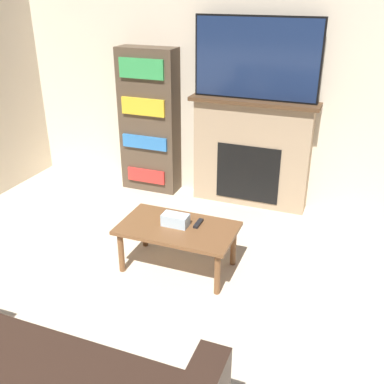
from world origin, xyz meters
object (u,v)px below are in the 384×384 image
at_px(tv, 256,59).
at_px(coffee_table, 178,232).
at_px(fireplace, 251,153).
at_px(bookshelf, 149,121).

xyz_separation_m(tv, coffee_table, (-0.24, -1.45, -1.22)).
xyz_separation_m(fireplace, coffee_table, (-0.24, -1.47, -0.24)).
bearing_deg(bookshelf, fireplace, 1.08).
relative_size(fireplace, tv, 1.06).
bearing_deg(tv, coffee_table, -99.45).
relative_size(fireplace, bookshelf, 0.82).
height_order(fireplace, tv, tv).
distance_m(fireplace, coffee_table, 1.50).
xyz_separation_m(tv, bookshelf, (-1.19, -0.00, -0.75)).
bearing_deg(coffee_table, bookshelf, 123.39).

